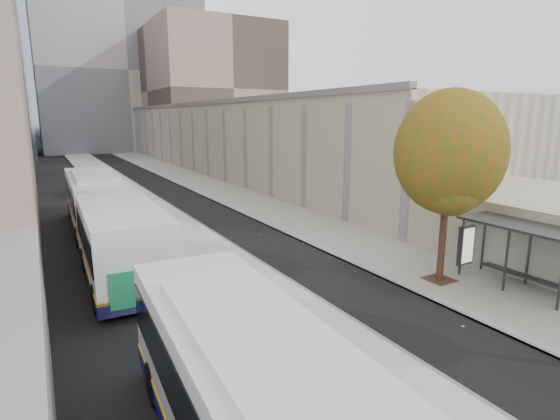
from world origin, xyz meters
TOP-DOWN VIEW (x-y plane):
  - bus_platform at (-3.88, 35.00)m, footprint 4.25×150.00m
  - sidewalk at (4.12, 35.00)m, footprint 4.75×150.00m
  - building_tan at (15.50, 64.00)m, footprint 18.00×92.00m
  - building_far_block at (6.00, 96.00)m, footprint 30.00×18.00m
  - bus_shelter at (5.69, 10.96)m, footprint 1.90×4.40m
  - tree_c at (3.60, 13.00)m, footprint 4.20×4.20m
  - bus_far at (-7.52, 24.74)m, footprint 3.24×19.21m
  - distant_car at (-7.01, 41.66)m, footprint 1.99×4.41m

SIDE VIEW (x-z plane):
  - sidewalk at x=4.12m, z-range 0.00..0.08m
  - bus_platform at x=-3.88m, z-range 0.00..0.15m
  - distant_car at x=-7.01m, z-range 0.00..1.47m
  - bus_far at x=-7.52m, z-range 0.15..3.34m
  - bus_shelter at x=5.69m, z-range 0.92..3.45m
  - building_tan at x=15.50m, z-range 0.00..8.00m
  - tree_c at x=3.60m, z-range 1.61..8.89m
  - building_far_block at x=6.00m, z-range 0.00..30.00m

